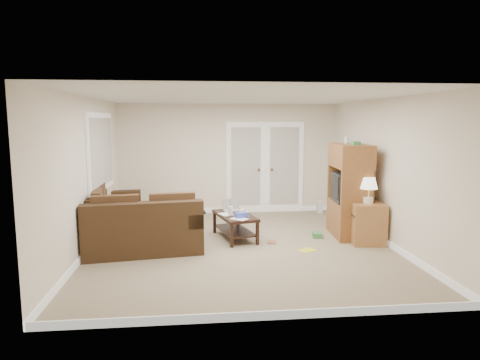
{
  "coord_description": "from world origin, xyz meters",
  "views": [
    {
      "loc": [
        -0.74,
        -7.02,
        2.12
      ],
      "look_at": [
        0.01,
        0.27,
        1.1
      ],
      "focal_mm": 32.0,
      "sensor_mm": 36.0,
      "label": 1
    }
  ],
  "objects": [
    {
      "name": "tv_armoire",
      "position": [
        2.06,
        0.48,
        0.86
      ],
      "size": [
        0.66,
        1.1,
        1.82
      ],
      "rotation": [
        0.0,
        0.0,
        -0.08
      ],
      "color": "brown",
      "rests_on": "floor"
    },
    {
      "name": "french_doors",
      "position": [
        0.85,
        2.71,
        1.04
      ],
      "size": [
        1.8,
        0.05,
        2.13
      ],
      "color": "white",
      "rests_on": "floor"
    },
    {
      "name": "baseboards",
      "position": [
        0.0,
        0.0,
        0.05
      ],
      "size": [
        5.0,
        5.5,
        0.1
      ],
      "primitive_type": null,
      "color": "white",
      "rests_on": "floor"
    },
    {
      "name": "floor_greenbox",
      "position": [
        1.45,
        0.41,
        0.04
      ],
      "size": [
        0.2,
        0.24,
        0.09
      ],
      "primitive_type": "cube",
      "rotation": [
        0.0,
        0.0,
        -0.16
      ],
      "color": "#397F43",
      "rests_on": "floor"
    },
    {
      "name": "sectional_sofa",
      "position": [
        -1.97,
        0.5,
        0.34
      ],
      "size": [
        2.26,
        2.93,
        0.88
      ],
      "rotation": [
        0.0,
        0.0,
        0.14
      ],
      "color": "#3B2716",
      "rests_on": "floor"
    },
    {
      "name": "window_left",
      "position": [
        -2.46,
        1.0,
        1.55
      ],
      "size": [
        0.05,
        1.92,
        1.42
      ],
      "color": "white",
      "rests_on": "wall_left"
    },
    {
      "name": "floor_magazine",
      "position": [
        1.06,
        -0.35,
        0.0
      ],
      "size": [
        0.34,
        0.31,
        0.01
      ],
      "primitive_type": "cube",
      "rotation": [
        0.0,
        0.0,
        0.4
      ],
      "color": "yellow",
      "rests_on": "floor"
    },
    {
      "name": "wall_right",
      "position": [
        2.5,
        0.0,
        1.25
      ],
      "size": [
        0.02,
        5.5,
        2.5
      ],
      "primitive_type": "cube",
      "color": "white",
      "rests_on": "floor"
    },
    {
      "name": "ceiling",
      "position": [
        0.0,
        0.0,
        2.5
      ],
      "size": [
        5.0,
        5.5,
        0.02
      ],
      "primitive_type": "cube",
      "color": "silver",
      "rests_on": "wall_back"
    },
    {
      "name": "wall_back",
      "position": [
        0.0,
        2.75,
        1.25
      ],
      "size": [
        5.0,
        0.02,
        2.5
      ],
      "primitive_type": "cube",
      "color": "white",
      "rests_on": "floor"
    },
    {
      "name": "space_heater",
      "position": [
        2.1,
        2.45,
        0.15
      ],
      "size": [
        0.14,
        0.12,
        0.31
      ],
      "primitive_type": "cube",
      "rotation": [
        0.0,
        0.0,
        -0.16
      ],
      "color": "silver",
      "rests_on": "floor"
    },
    {
      "name": "floor_book",
      "position": [
        0.49,
        0.17,
        0.01
      ],
      "size": [
        0.18,
        0.22,
        0.02
      ],
      "primitive_type": "imported",
      "rotation": [
        0.0,
        0.0,
        -0.17
      ],
      "color": "brown",
      "rests_on": "floor"
    },
    {
      "name": "floor",
      "position": [
        0.0,
        0.0,
        0.0
      ],
      "size": [
        5.5,
        5.5,
        0.0
      ],
      "primitive_type": "plane",
      "color": "gray",
      "rests_on": "ground"
    },
    {
      "name": "wall_left",
      "position": [
        -2.5,
        0.0,
        1.25
      ],
      "size": [
        0.02,
        5.5,
        2.5
      ],
      "primitive_type": "cube",
      "color": "white",
      "rests_on": "floor"
    },
    {
      "name": "coffee_table",
      "position": [
        -0.06,
        0.51,
        0.24
      ],
      "size": [
        0.8,
        1.19,
        0.75
      ],
      "rotation": [
        0.0,
        0.0,
        0.24
      ],
      "color": "black",
      "rests_on": "floor"
    },
    {
      "name": "side_cabinet",
      "position": [
        2.2,
        -0.05,
        0.42
      ],
      "size": [
        0.61,
        0.61,
        1.16
      ],
      "rotation": [
        0.0,
        0.0,
        -0.12
      ],
      "color": "#A8703D",
      "rests_on": "floor"
    },
    {
      "name": "wall_front",
      "position": [
        0.0,
        -2.75,
        1.25
      ],
      "size": [
        5.0,
        0.02,
        2.5
      ],
      "primitive_type": "cube",
      "color": "white",
      "rests_on": "floor"
    }
  ]
}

